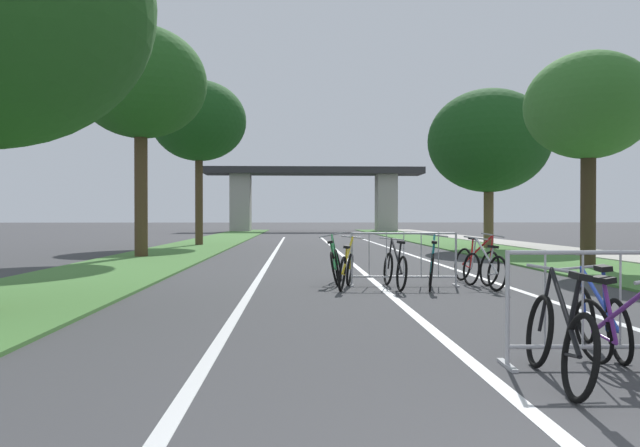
% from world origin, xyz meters
% --- Properties ---
extents(grass_verge_left, '(3.45, 66.68, 0.05)m').
position_xyz_m(grass_verge_left, '(-6.18, 27.28, 0.03)').
color(grass_verge_left, '#477A38').
rests_on(grass_verge_left, ground).
extents(grass_verge_right, '(3.45, 66.68, 0.05)m').
position_xyz_m(grass_verge_right, '(6.18, 27.28, 0.03)').
color(grass_verge_right, '#477A38').
rests_on(grass_verge_right, ground).
extents(sidewalk_path_right, '(2.25, 66.68, 0.08)m').
position_xyz_m(sidewalk_path_right, '(9.03, 27.28, 0.04)').
color(sidewalk_path_right, '#ADA89E').
rests_on(sidewalk_path_right, ground).
extents(lane_stripe_center, '(0.14, 38.57, 0.01)m').
position_xyz_m(lane_stripe_center, '(0.00, 19.29, 0.00)').
color(lane_stripe_center, silver).
rests_on(lane_stripe_center, ground).
extents(lane_stripe_right_lane, '(0.14, 38.57, 0.01)m').
position_xyz_m(lane_stripe_right_lane, '(2.45, 19.29, 0.00)').
color(lane_stripe_right_lane, silver).
rests_on(lane_stripe_right_lane, ground).
extents(lane_stripe_left_lane, '(0.14, 38.57, 0.01)m').
position_xyz_m(lane_stripe_left_lane, '(-2.45, 19.29, 0.00)').
color(lane_stripe_left_lane, silver).
rests_on(lane_stripe_left_lane, ground).
extents(overpass_bridge, '(20.57, 3.70, 6.02)m').
position_xyz_m(overpass_bridge, '(0.00, 55.11, 4.19)').
color(overpass_bridge, '#2D2D30').
rests_on(overpass_bridge, ground).
extents(tree_left_pine_near, '(4.34, 4.34, 7.66)m').
position_xyz_m(tree_left_pine_near, '(-6.78, 18.25, 5.78)').
color(tree_left_pine_near, '#4C3823').
rests_on(tree_left_pine_near, ground).
extents(tree_left_oak_mid, '(4.45, 4.45, 7.79)m').
position_xyz_m(tree_left_oak_mid, '(-6.23, 26.69, 5.87)').
color(tree_left_oak_mid, '#4C3823').
rests_on(tree_left_oak_mid, ground).
extents(tree_right_cypress_far, '(3.34, 3.34, 5.74)m').
position_xyz_m(tree_right_cypress_far, '(6.15, 13.82, 4.28)').
color(tree_right_cypress_far, '#3D2D1E').
rests_on(tree_right_cypress_far, ground).
extents(tree_right_pine_far, '(5.18, 5.18, 6.82)m').
position_xyz_m(tree_right_pine_far, '(6.60, 23.55, 4.60)').
color(tree_right_pine_far, brown).
rests_on(tree_right_pine_far, ground).
extents(crowd_barrier_nearest, '(2.11, 0.51, 1.05)m').
position_xyz_m(crowd_barrier_nearest, '(1.29, 3.33, 0.52)').
color(crowd_barrier_nearest, '#ADADB2').
rests_on(crowd_barrier_nearest, ground).
extents(crowd_barrier_second, '(2.11, 0.55, 1.05)m').
position_xyz_m(crowd_barrier_second, '(0.48, 9.74, 0.52)').
color(crowd_barrier_second, '#ADADB2').
rests_on(crowd_barrier_second, ground).
extents(bicycle_black_0, '(0.52, 1.68, 0.94)m').
position_xyz_m(bicycle_black_0, '(0.50, 2.82, 0.37)').
color(bicycle_black_0, black).
rests_on(bicycle_black_0, ground).
extents(bicycle_yellow_2, '(0.62, 1.61, 0.99)m').
position_xyz_m(bicycle_yellow_2, '(-0.68, 9.37, 0.36)').
color(bicycle_yellow_2, black).
rests_on(bicycle_yellow_2, ground).
extents(bicycle_blue_3, '(0.47, 1.59, 0.89)m').
position_xyz_m(bicycle_blue_3, '(1.38, 3.87, 0.35)').
color(bicycle_blue_3, black).
rests_on(bicycle_blue_3, ground).
extents(bicycle_green_4, '(0.55, 1.66, 1.04)m').
position_xyz_m(bicycle_green_4, '(-0.82, 10.22, 0.38)').
color(bicycle_green_4, black).
rests_on(bicycle_green_4, ground).
extents(bicycle_silver_5, '(0.52, 1.62, 0.98)m').
position_xyz_m(bicycle_silver_5, '(1.92, 9.27, 0.36)').
color(bicycle_silver_5, black).
rests_on(bicycle_silver_5, ground).
extents(bicycle_teal_7, '(0.66, 1.72, 1.03)m').
position_xyz_m(bicycle_teal_7, '(0.92, 9.28, 0.40)').
color(bicycle_teal_7, black).
rests_on(bicycle_teal_7, ground).
extents(bicycle_red_8, '(0.72, 1.77, 1.05)m').
position_xyz_m(bicycle_red_8, '(2.02, 10.14, 0.39)').
color(bicycle_red_8, black).
rests_on(bicycle_red_8, ground).
extents(bicycle_purple_9, '(0.43, 1.67, 0.93)m').
position_xyz_m(bicycle_purple_9, '(1.13, 2.91, 0.36)').
color(bicycle_purple_9, black).
rests_on(bicycle_purple_9, ground).
extents(bicycle_black_10, '(0.49, 1.71, 0.96)m').
position_xyz_m(bicycle_black_10, '(0.24, 9.38, 0.37)').
color(bicycle_black_10, black).
rests_on(bicycle_black_10, ground).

